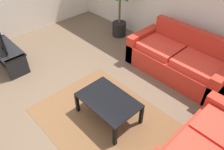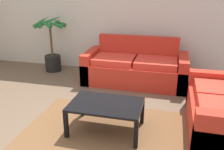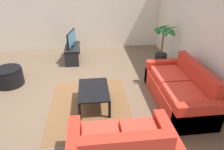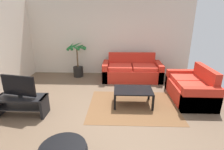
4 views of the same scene
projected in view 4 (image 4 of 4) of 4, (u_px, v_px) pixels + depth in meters
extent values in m
plane|color=brown|center=(104.00, 113.00, 4.14)|extent=(6.60, 6.60, 0.00)
cube|color=beige|center=(110.00, 38.00, 6.54)|extent=(6.00, 0.06, 2.70)
cube|color=red|center=(132.00, 74.00, 6.17)|extent=(2.02, 0.90, 0.42)
cube|color=red|center=(132.00, 59.00, 6.38)|extent=(1.66, 0.16, 0.48)
cube|color=red|center=(106.00, 71.00, 6.17)|extent=(0.18, 0.90, 0.62)
cube|color=red|center=(158.00, 72.00, 6.11)|extent=(0.18, 0.90, 0.62)
cube|color=red|center=(120.00, 67.00, 6.05)|extent=(0.79, 0.66, 0.12)
cube|color=red|center=(144.00, 67.00, 6.02)|extent=(0.79, 0.66, 0.12)
cube|color=red|center=(189.00, 92.00, 4.75)|extent=(0.90, 1.54, 0.42)
cube|color=red|center=(206.00, 76.00, 4.59)|extent=(0.16, 1.18, 0.48)
cube|color=red|center=(201.00, 100.00, 4.07)|extent=(0.90, 0.18, 0.62)
cube|color=red|center=(181.00, 80.00, 5.36)|extent=(0.90, 0.18, 0.62)
cube|color=red|center=(193.00, 87.00, 4.38)|extent=(0.66, 0.55, 0.12)
cube|color=red|center=(185.00, 79.00, 4.94)|extent=(0.66, 0.55, 0.12)
cube|color=black|center=(21.00, 98.00, 3.92)|extent=(1.10, 0.45, 0.04)
cube|color=black|center=(22.00, 107.00, 4.00)|extent=(1.02, 0.39, 0.03)
cube|color=black|center=(0.00, 105.00, 4.01)|extent=(0.06, 0.41, 0.45)
cube|color=black|center=(45.00, 106.00, 3.97)|extent=(0.06, 0.41, 0.45)
cube|color=black|center=(18.00, 86.00, 3.83)|extent=(0.81, 0.20, 0.46)
cube|color=teal|center=(19.00, 85.00, 3.85)|extent=(0.75, 0.16, 0.41)
cylinder|color=black|center=(20.00, 96.00, 3.91)|extent=(0.10, 0.10, 0.04)
cube|color=black|center=(133.00, 90.00, 4.41)|extent=(0.96, 0.63, 0.03)
cube|color=black|center=(115.00, 103.00, 4.21)|extent=(0.05, 0.05, 0.38)
cube|color=black|center=(153.00, 103.00, 4.18)|extent=(0.05, 0.05, 0.38)
cube|color=black|center=(115.00, 92.00, 4.76)|extent=(0.05, 0.05, 0.38)
cube|color=black|center=(149.00, 93.00, 4.73)|extent=(0.05, 0.05, 0.38)
cube|color=brown|center=(133.00, 106.00, 4.44)|extent=(2.20, 1.70, 0.01)
cylinder|color=black|center=(78.00, 72.00, 6.53)|extent=(0.36, 0.36, 0.36)
cylinder|color=brown|center=(77.00, 58.00, 6.36)|extent=(0.05, 0.05, 0.71)
cone|color=#237435|center=(83.00, 47.00, 6.21)|extent=(0.12, 0.49, 0.27)
cone|color=#237435|center=(81.00, 46.00, 6.34)|extent=(0.33, 0.35, 0.23)
cone|color=#237435|center=(75.00, 45.00, 6.46)|extent=(0.53, 0.31, 0.29)
cone|color=#237435|center=(71.00, 46.00, 6.29)|extent=(0.22, 0.49, 0.26)
cone|color=#237435|center=(71.00, 47.00, 6.18)|extent=(0.21, 0.39, 0.22)
cone|color=#237435|center=(75.00, 47.00, 6.06)|extent=(0.38, 0.16, 0.22)
cone|color=#237435|center=(80.00, 47.00, 6.07)|extent=(0.40, 0.38, 0.25)
cylinder|color=black|center=(63.00, 149.00, 2.44)|extent=(0.66, 0.66, 0.06)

